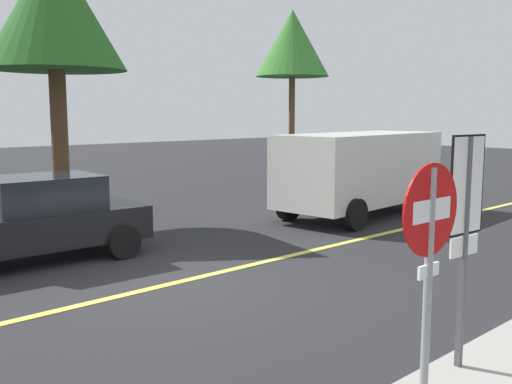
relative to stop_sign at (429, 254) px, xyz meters
name	(u,v)px	position (x,y,z in m)	size (l,w,h in m)	color
ground_plane	(163,286)	(0.81, 5.14, -1.60)	(80.00, 80.00, 0.00)	#262628
lane_marking_centre	(294,255)	(3.81, 5.14, -1.59)	(28.00, 0.16, 0.01)	#E0D14C
stop_sign	(429,254)	(0.00, 0.00, 0.00)	(0.76, 0.07, 2.34)	gray
speed_limit_sign	(466,211)	(1.24, 0.35, 0.17)	(0.54, 0.07, 2.52)	#4C4C51
white_van	(361,169)	(8.27, 6.98, -0.33)	(5.35, 2.61, 2.20)	silver
car_black_far_lane	(37,219)	(-0.01, 8.06, -0.80)	(4.07, 2.10, 1.58)	black
tree_left_verge	(54,9)	(1.72, 10.84, 3.50)	(3.23, 3.23, 6.59)	#513823
tree_right_verge	(292,44)	(10.72, 11.94, 3.50)	(2.56, 2.56, 6.28)	#513823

